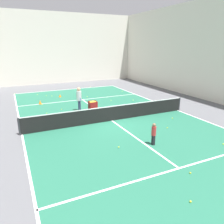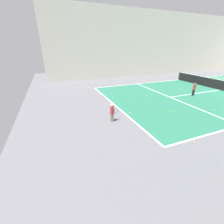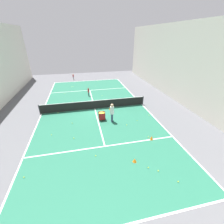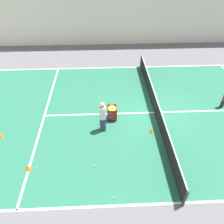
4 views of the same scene
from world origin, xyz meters
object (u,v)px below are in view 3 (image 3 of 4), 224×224
Objects in this scene: player_near_baseline at (73,76)px; training_cone_1 at (135,160)px; coach_at_net at (112,112)px; tennis_net at (95,105)px; training_cone_0 at (152,138)px; ball_cart at (102,115)px; child_midcourt at (88,91)px.

training_cone_1 is at bearing 6.55° from player_near_baseline.
player_near_baseline is 16.37m from coach_at_net.
coach_at_net reaches higher than tennis_net.
player_near_baseline is at bearing -79.31° from training_cone_1.
training_cone_0 is at bearing 120.03° from tennis_net.
training_cone_0 is 1.28× the size of training_cone_1.
ball_cart is 5.13m from training_cone_0.
child_midcourt is 12.66m from training_cone_1.
child_midcourt is 6.72m from ball_cart.
tennis_net is 42.66× the size of training_cone_1.
coach_at_net is 1.13m from ball_cart.
ball_cart is at bearing -78.22° from training_cone_1.
training_cone_0 is 2.84m from training_cone_1.
player_near_baseline is (2.39, -12.90, 0.11)m from tennis_net.
ball_cart is 2.34× the size of training_cone_0.
tennis_net is 6.26× the size of coach_at_net.
training_cone_1 is (-1.62, 8.34, -0.39)m from tennis_net.
tennis_net is at bearing 6.37° from player_near_baseline.
child_midcourt is (0.34, -4.15, 0.13)m from tennis_net.
child_midcourt is at bearing -69.05° from training_cone_0.
child_midcourt is at bearing -83.68° from ball_cart.
training_cone_0 is at bearing -137.58° from training_cone_1.
tennis_net is at bearing -59.97° from training_cone_0.
ball_cart is at bearing 70.89° from coach_at_net.
coach_at_net is 4.25m from training_cone_0.
coach_at_net is at bearing 149.71° from ball_cart.
player_near_baseline is 0.97× the size of child_midcourt.
child_midcourt reaches higher than player_near_baseline.
tennis_net reaches higher than training_cone_1.
tennis_net is at bearing -79.03° from training_cone_1.
tennis_net is at bearing 34.11° from coach_at_net.
training_cone_0 is (-6.11, 19.33, -0.46)m from player_near_baseline.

